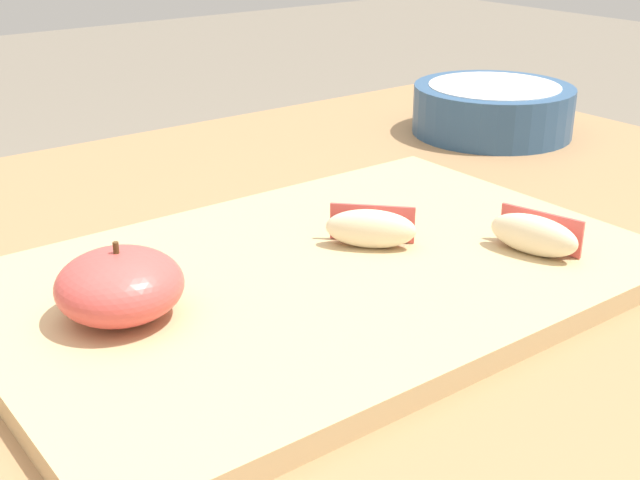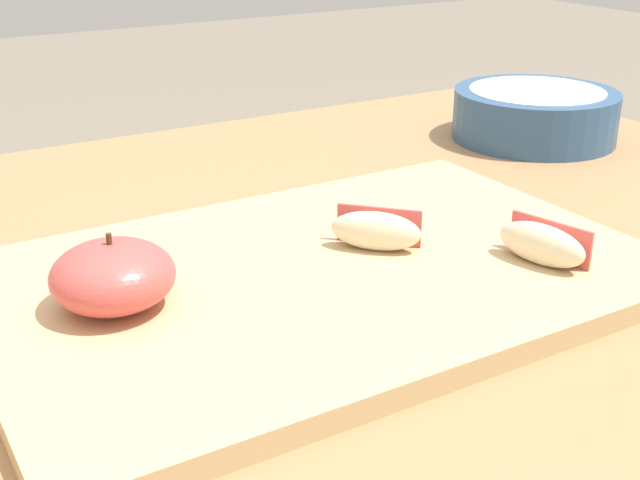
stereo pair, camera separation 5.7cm
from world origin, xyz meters
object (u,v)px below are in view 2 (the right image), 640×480
Objects in this scene: cutting_board at (320,277)px; ceramic_fruit_bowl at (535,113)px; apple_wedge_front at (376,230)px; apple_wedge_middle at (542,244)px; apple_half_skin_up at (113,276)px.

cutting_board is 2.56× the size of ceramic_fruit_bowl.
apple_wedge_front is 0.91× the size of apple_wedge_middle.
apple_wedge_middle is at bearing -17.68° from apple_half_skin_up.
apple_wedge_middle is 0.39× the size of ceramic_fruit_bowl.
apple_wedge_front is at bearing 137.00° from apple_wedge_middle.
cutting_board is 5.90× the size of apple_half_skin_up.
cutting_board is 0.45m from ceramic_fruit_bowl.
apple_half_skin_up reaches higher than apple_wedge_front.
apple_wedge_middle reaches higher than cutting_board.
cutting_board is 0.14m from apple_half_skin_up.
apple_half_skin_up is 1.12× the size of apple_wedge_middle.
apple_half_skin_up is at bearing 174.24° from cutting_board.
apple_wedge_front is (0.19, -0.01, -0.01)m from apple_half_skin_up.
apple_wedge_middle is at bearing -28.59° from cutting_board.
apple_wedge_front and apple_wedge_middle have the same top height.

